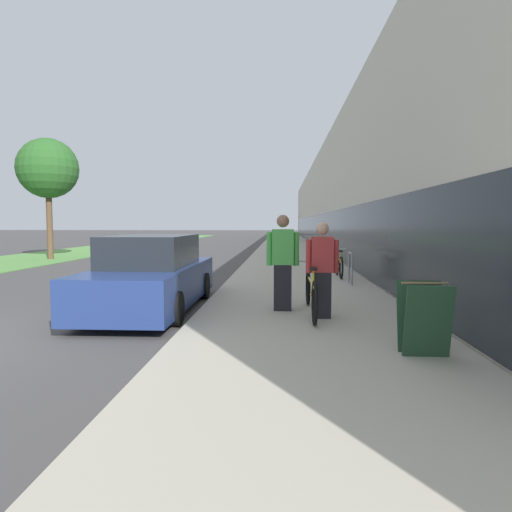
{
  "coord_description": "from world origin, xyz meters",
  "views": [
    {
      "loc": [
        5.44,
        -5.88,
        1.74
      ],
      "look_at": [
        4.43,
        12.09,
        0.45
      ],
      "focal_mm": 32.0,
      "sensor_mm": 36.0,
      "label": 1
    }
  ],
  "objects_px": {
    "person_rider": "(322,270)",
    "person_bystander": "(283,263)",
    "bike_rack_hoop": "(350,265)",
    "street_tree_far": "(48,169)",
    "cruiser_bike_nearest": "(339,265)",
    "sandwich_board_sign": "(424,318)",
    "parked_sedan_curbside": "(152,276)",
    "tandem_bicycle": "(311,293)"
  },
  "relations": [
    {
      "from": "sandwich_board_sign",
      "to": "parked_sedan_curbside",
      "type": "bearing_deg",
      "value": 142.41
    },
    {
      "from": "street_tree_far",
      "to": "tandem_bicycle",
      "type": "bearing_deg",
      "value": -48.76
    },
    {
      "from": "cruiser_bike_nearest",
      "to": "street_tree_far",
      "type": "relative_size",
      "value": 0.29
    },
    {
      "from": "person_rider",
      "to": "cruiser_bike_nearest",
      "type": "distance_m",
      "value": 6.09
    },
    {
      "from": "parked_sedan_curbside",
      "to": "street_tree_far",
      "type": "relative_size",
      "value": 0.82
    },
    {
      "from": "tandem_bicycle",
      "to": "street_tree_far",
      "type": "distance_m",
      "value": 18.16
    },
    {
      "from": "tandem_bicycle",
      "to": "bike_rack_hoop",
      "type": "bearing_deg",
      "value": 72.41
    },
    {
      "from": "bike_rack_hoop",
      "to": "street_tree_far",
      "type": "relative_size",
      "value": 0.15
    },
    {
      "from": "person_rider",
      "to": "street_tree_far",
      "type": "height_order",
      "value": "street_tree_far"
    },
    {
      "from": "cruiser_bike_nearest",
      "to": "sandwich_board_sign",
      "type": "height_order",
      "value": "sandwich_board_sign"
    },
    {
      "from": "tandem_bicycle",
      "to": "person_rider",
      "type": "height_order",
      "value": "person_rider"
    },
    {
      "from": "cruiser_bike_nearest",
      "to": "sandwich_board_sign",
      "type": "xyz_separation_m",
      "value": [
        0.02,
        -8.11,
        0.1
      ]
    },
    {
      "from": "person_bystander",
      "to": "bike_rack_hoop",
      "type": "bearing_deg",
      "value": 64.45
    },
    {
      "from": "person_rider",
      "to": "person_bystander",
      "type": "distance_m",
      "value": 0.93
    },
    {
      "from": "cruiser_bike_nearest",
      "to": "parked_sedan_curbside",
      "type": "xyz_separation_m",
      "value": [
        -4.33,
        -4.76,
        0.2
      ]
    },
    {
      "from": "bike_rack_hoop",
      "to": "parked_sedan_curbside",
      "type": "xyz_separation_m",
      "value": [
        -4.43,
        -3.22,
        0.04
      ]
    },
    {
      "from": "bike_rack_hoop",
      "to": "street_tree_far",
      "type": "height_order",
      "value": "street_tree_far"
    },
    {
      "from": "tandem_bicycle",
      "to": "bike_rack_hoop",
      "type": "xyz_separation_m",
      "value": [
        1.31,
        4.12,
        0.13
      ]
    },
    {
      "from": "person_bystander",
      "to": "cruiser_bike_nearest",
      "type": "relative_size",
      "value": 1.07
    },
    {
      "from": "tandem_bicycle",
      "to": "street_tree_far",
      "type": "height_order",
      "value": "street_tree_far"
    },
    {
      "from": "person_bystander",
      "to": "street_tree_far",
      "type": "bearing_deg",
      "value": 130.7
    },
    {
      "from": "person_bystander",
      "to": "sandwich_board_sign",
      "type": "xyz_separation_m",
      "value": [
        1.72,
        -2.78,
        -0.44
      ]
    },
    {
      "from": "person_rider",
      "to": "bike_rack_hoop",
      "type": "height_order",
      "value": "person_rider"
    },
    {
      "from": "person_rider",
      "to": "parked_sedan_curbside",
      "type": "xyz_separation_m",
      "value": [
        -3.29,
        1.22,
        -0.27
      ]
    },
    {
      "from": "bike_rack_hoop",
      "to": "parked_sedan_curbside",
      "type": "bearing_deg",
      "value": -144.05
    },
    {
      "from": "parked_sedan_curbside",
      "to": "person_rider",
      "type": "bearing_deg",
      "value": -20.32
    },
    {
      "from": "parked_sedan_curbside",
      "to": "street_tree_far",
      "type": "bearing_deg",
      "value": 124.56
    },
    {
      "from": "bike_rack_hoop",
      "to": "sandwich_board_sign",
      "type": "distance_m",
      "value": 6.57
    },
    {
      "from": "person_bystander",
      "to": "cruiser_bike_nearest",
      "type": "bearing_deg",
      "value": 72.28
    },
    {
      "from": "tandem_bicycle",
      "to": "person_bystander",
      "type": "height_order",
      "value": "person_bystander"
    },
    {
      "from": "sandwich_board_sign",
      "to": "parked_sedan_curbside",
      "type": "height_order",
      "value": "parked_sedan_curbside"
    },
    {
      "from": "tandem_bicycle",
      "to": "bike_rack_hoop",
      "type": "relative_size",
      "value": 2.99
    },
    {
      "from": "person_bystander",
      "to": "street_tree_far",
      "type": "height_order",
      "value": "street_tree_far"
    },
    {
      "from": "sandwich_board_sign",
      "to": "street_tree_far",
      "type": "distance_m",
      "value": 20.76
    },
    {
      "from": "tandem_bicycle",
      "to": "street_tree_far",
      "type": "bearing_deg",
      "value": 131.24
    },
    {
      "from": "person_rider",
      "to": "sandwich_board_sign",
      "type": "xyz_separation_m",
      "value": [
        1.06,
        -2.13,
        -0.37
      ]
    },
    {
      "from": "bike_rack_hoop",
      "to": "sandwich_board_sign",
      "type": "bearing_deg",
      "value": -90.74
    },
    {
      "from": "tandem_bicycle",
      "to": "person_rider",
      "type": "bearing_deg",
      "value": -62.73
    },
    {
      "from": "tandem_bicycle",
      "to": "person_rider",
      "type": "distance_m",
      "value": 0.56
    },
    {
      "from": "tandem_bicycle",
      "to": "parked_sedan_curbside",
      "type": "relative_size",
      "value": 0.53
    },
    {
      "from": "sandwich_board_sign",
      "to": "cruiser_bike_nearest",
      "type": "bearing_deg",
      "value": 90.14
    },
    {
      "from": "person_rider",
      "to": "parked_sedan_curbside",
      "type": "relative_size",
      "value": 0.34
    }
  ]
}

